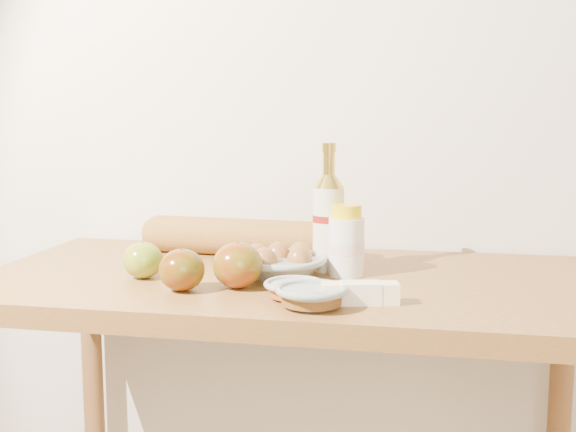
# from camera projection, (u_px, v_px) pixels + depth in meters

# --- Properties ---
(back_wall) EXTENTS (3.50, 0.02, 2.60)m
(back_wall) POSITION_uv_depth(u_px,v_px,m) (319.00, 73.00, 1.65)
(back_wall) COLOR beige
(back_wall) RESTS_ON ground
(table) EXTENTS (1.20, 0.60, 0.90)m
(table) POSITION_uv_depth(u_px,v_px,m) (291.00, 337.00, 1.41)
(table) COLOR olive
(table) RESTS_ON ground
(bourbon_bottle) EXTENTS (0.08, 0.08, 0.25)m
(bourbon_bottle) POSITION_uv_depth(u_px,v_px,m) (328.00, 219.00, 1.42)
(bourbon_bottle) COLOR beige
(bourbon_bottle) RESTS_ON table
(cream_bottle) EXTENTS (0.08, 0.08, 0.14)m
(cream_bottle) POSITION_uv_depth(u_px,v_px,m) (346.00, 243.00, 1.38)
(cream_bottle) COLOR white
(cream_bottle) RESTS_ON table
(egg_bowl) EXTENTS (0.23, 0.23, 0.06)m
(egg_bowl) POSITION_uv_depth(u_px,v_px,m) (280.00, 264.00, 1.38)
(egg_bowl) COLOR gray
(egg_bowl) RESTS_ON table
(baguette) EXTENTS (0.49, 0.12, 0.08)m
(baguette) POSITION_uv_depth(u_px,v_px,m) (245.00, 237.00, 1.57)
(baguette) COLOR #A67432
(baguette) RESTS_ON table
(apple_yellowgreen) EXTENTS (0.09, 0.09, 0.07)m
(apple_yellowgreen) POSITION_uv_depth(u_px,v_px,m) (143.00, 260.00, 1.36)
(apple_yellowgreen) COLOR #9E8E1F
(apple_yellowgreen) RESTS_ON table
(apple_redgreen_front) EXTENTS (0.09, 0.09, 0.08)m
(apple_redgreen_front) POSITION_uv_depth(u_px,v_px,m) (182.00, 270.00, 1.27)
(apple_redgreen_front) COLOR maroon
(apple_redgreen_front) RESTS_ON table
(apple_redgreen_right) EXTENTS (0.12, 0.12, 0.08)m
(apple_redgreen_right) POSITION_uv_depth(u_px,v_px,m) (238.00, 265.00, 1.29)
(apple_redgreen_right) COLOR #940C08
(apple_redgreen_right) RESTS_ON table
(sugar_bowl) EXTENTS (0.14, 0.14, 0.03)m
(sugar_bowl) POSITION_uv_depth(u_px,v_px,m) (312.00, 296.00, 1.16)
(sugar_bowl) COLOR gray
(sugar_bowl) RESTS_ON table
(syrup_bowl) EXTENTS (0.13, 0.13, 0.03)m
(syrup_bowl) POSITION_uv_depth(u_px,v_px,m) (294.00, 289.00, 1.22)
(syrup_bowl) COLOR #92A09A
(syrup_bowl) RESTS_ON table
(butter_stick) EXTENTS (0.13, 0.06, 0.04)m
(butter_stick) POSITION_uv_depth(u_px,v_px,m) (360.00, 293.00, 1.18)
(butter_stick) COLOR #F9EEC1
(butter_stick) RESTS_ON table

